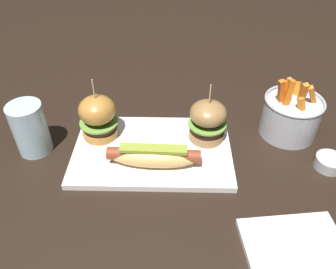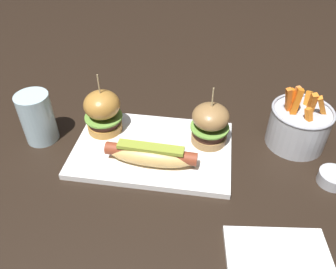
# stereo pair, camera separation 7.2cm
# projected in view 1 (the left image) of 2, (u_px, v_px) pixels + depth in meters

# --- Properties ---
(ground_plane) EXTENTS (3.00, 3.00, 0.00)m
(ground_plane) POSITION_uv_depth(u_px,v_px,m) (153.00, 153.00, 0.75)
(ground_plane) COLOR black
(platter_main) EXTENTS (0.34, 0.22, 0.01)m
(platter_main) POSITION_uv_depth(u_px,v_px,m) (152.00, 151.00, 0.75)
(platter_main) COLOR white
(platter_main) RESTS_ON ground
(hot_dog) EXTENTS (0.19, 0.06, 0.05)m
(hot_dog) POSITION_uv_depth(u_px,v_px,m) (154.00, 156.00, 0.69)
(hot_dog) COLOR #DEB164
(hot_dog) RESTS_ON platter_main
(slider_left) EXTENTS (0.09, 0.09, 0.15)m
(slider_left) POSITION_uv_depth(u_px,v_px,m) (98.00, 117.00, 0.75)
(slider_left) COLOR #B27A34
(slider_left) RESTS_ON platter_main
(slider_right) EXTENTS (0.09, 0.09, 0.14)m
(slider_right) POSITION_uv_depth(u_px,v_px,m) (208.00, 121.00, 0.74)
(slider_right) COLOR olive
(slider_right) RESTS_ON platter_main
(fries_bucket) EXTENTS (0.13, 0.13, 0.15)m
(fries_bucket) POSITION_uv_depth(u_px,v_px,m) (290.00, 115.00, 0.78)
(fries_bucket) COLOR #B7BABF
(fries_bucket) RESTS_ON ground
(sauce_ramekin) EXTENTS (0.06, 0.06, 0.03)m
(sauce_ramekin) POSITION_uv_depth(u_px,v_px,m) (329.00, 162.00, 0.71)
(sauce_ramekin) COLOR #B7BABF
(sauce_ramekin) RESTS_ON ground
(side_plate) EXTENTS (0.19, 0.19, 0.01)m
(side_plate) POSITION_uv_depth(u_px,v_px,m) (300.00, 260.00, 0.55)
(side_plate) COLOR white
(side_plate) RESTS_ON ground
(water_glass) EXTENTS (0.07, 0.07, 0.12)m
(water_glass) POSITION_uv_depth(u_px,v_px,m) (30.00, 129.00, 0.72)
(water_glass) COLOR silver
(water_glass) RESTS_ON ground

